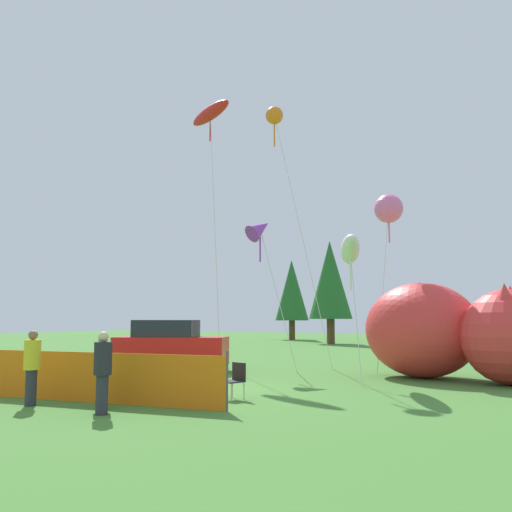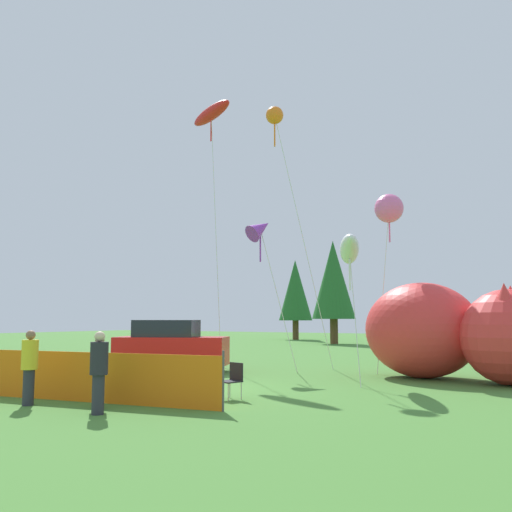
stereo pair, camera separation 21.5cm
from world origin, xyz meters
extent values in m
plane|color=#477F33|center=(0.00, 0.00, 0.00)|extent=(120.00, 120.00, 0.00)
cube|color=red|center=(-3.97, 3.68, 0.77)|extent=(4.54, 3.25, 1.07)
cube|color=#1E232D|center=(-4.16, 3.60, 1.63)|extent=(2.75, 2.37, 0.64)
cylinder|color=black|center=(-3.11, 4.97, 0.28)|extent=(0.61, 0.44, 0.56)
cylinder|color=black|center=(-2.44, 3.44, 0.28)|extent=(0.61, 0.44, 0.56)
cylinder|color=black|center=(-5.50, 3.93, 0.28)|extent=(0.61, 0.44, 0.56)
cylinder|color=black|center=(-4.83, 2.40, 0.28)|extent=(0.61, 0.44, 0.56)
cube|color=black|center=(2.10, -1.50, 0.44)|extent=(0.62, 0.62, 0.03)
cube|color=black|center=(2.16, -1.26, 0.67)|extent=(0.47, 0.16, 0.46)
cylinder|color=#A5A5AD|center=(2.25, -1.76, 0.22)|extent=(0.02, 0.02, 0.44)
cylinder|color=#A5A5AD|center=(1.83, -1.65, 0.22)|extent=(0.02, 0.02, 0.44)
cylinder|color=#A5A5AD|center=(2.36, -1.35, 0.22)|extent=(0.02, 0.02, 0.44)
cylinder|color=#A5A5AD|center=(1.94, -1.23, 0.22)|extent=(0.02, 0.02, 0.44)
ellipsoid|color=red|center=(4.91, 6.17, 1.62)|extent=(4.76, 4.22, 3.24)
ellipsoid|color=yellow|center=(4.91, 6.17, 0.89)|extent=(3.14, 3.04, 1.46)
sphere|color=red|center=(7.79, 5.36, 1.46)|extent=(2.92, 2.92, 2.92)
cone|color=red|center=(7.79, 6.09, 2.63)|extent=(0.82, 0.82, 0.88)
cone|color=red|center=(7.79, 4.63, 2.63)|extent=(0.82, 0.82, 0.88)
cube|color=orange|center=(-1.14, -3.69, 0.60)|extent=(8.26, 1.24, 1.19)
cylinder|color=#4C4C51|center=(2.99, -3.08, 0.66)|extent=(0.05, 0.05, 1.31)
cylinder|color=#2D2D38|center=(-1.39, -4.71, 0.41)|extent=(0.26, 0.26, 0.83)
cylinder|color=yellow|center=(-1.39, -4.71, 1.17)|extent=(0.38, 0.38, 0.69)
sphere|color=#8C6647|center=(-1.39, -4.71, 1.63)|extent=(0.22, 0.22, 0.22)
cylinder|color=#2D2D38|center=(0.94, -4.78, 0.41)|extent=(0.26, 0.26, 0.83)
cylinder|color=#26262D|center=(0.94, -4.78, 1.17)|extent=(0.38, 0.38, 0.69)
sphere|color=beige|center=(0.94, -4.78, 1.63)|extent=(0.22, 0.22, 0.22)
cylinder|color=#2D2D38|center=(0.32, -4.17, 0.38)|extent=(0.24, 0.24, 0.77)
cylinder|color=#338C4C|center=(0.32, -4.17, 1.09)|extent=(0.35, 0.35, 0.64)
sphere|color=#8C6647|center=(0.32, -4.17, 1.51)|extent=(0.21, 0.21, 0.21)
cylinder|color=silver|center=(0.15, 6.81, 5.10)|extent=(1.69, 1.77, 10.21)
sphere|color=orange|center=(-0.68, 5.95, 10.21)|extent=(0.72, 0.72, 0.72)
cylinder|color=orange|center=(-0.68, 5.95, 9.51)|extent=(0.06, 0.06, 1.20)
cylinder|color=silver|center=(-4.08, 6.75, 5.64)|extent=(0.75, 0.16, 11.28)
ellipsoid|color=red|center=(-4.44, 6.81, 11.28)|extent=(2.90, 1.76, 0.89)
cylinder|color=red|center=(-4.44, 6.81, 10.58)|extent=(0.06, 0.06, 1.20)
cylinder|color=silver|center=(3.72, 3.03, 2.11)|extent=(0.70, 1.01, 4.22)
ellipsoid|color=white|center=(3.39, 3.52, 4.21)|extent=(1.84, 3.17, 1.05)
cylinder|color=white|center=(3.39, 3.52, 3.51)|extent=(0.06, 0.06, 1.20)
cylinder|color=silver|center=(3.35, 6.95, 3.08)|extent=(0.45, 0.59, 6.17)
sphere|color=pink|center=(3.55, 7.23, 6.17)|extent=(1.09, 1.09, 1.09)
cylinder|color=pink|center=(3.55, 7.23, 5.47)|extent=(0.06, 0.06, 1.20)
cylinder|color=silver|center=(-0.28, 5.48, 2.74)|extent=(1.32, 0.55, 5.49)
cone|color=purple|center=(-0.93, 5.22, 5.48)|extent=(1.12, 1.38, 1.12)
cylinder|color=purple|center=(-0.93, 5.22, 4.78)|extent=(0.06, 0.06, 1.20)
cylinder|color=brown|center=(-7.95, 28.83, 0.99)|extent=(0.63, 0.63, 1.97)
cone|color=#236028|center=(-7.95, 28.83, 5.13)|extent=(3.47, 3.47, 6.31)
cylinder|color=brown|center=(-14.71, 35.42, 0.91)|extent=(0.58, 0.58, 1.82)
cone|color=#236028|center=(-14.71, 35.42, 4.73)|extent=(3.21, 3.21, 5.83)
camera|label=1|loc=(9.92, -13.73, 2.02)|focal=40.00mm
camera|label=2|loc=(10.11, -13.62, 2.02)|focal=40.00mm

